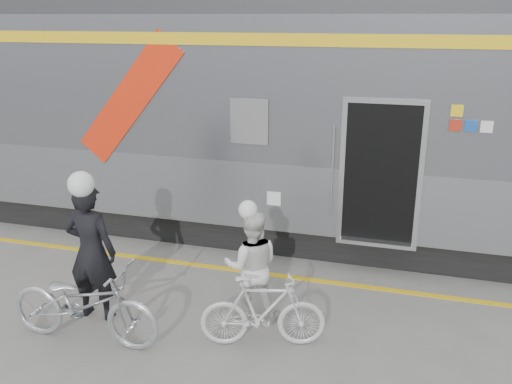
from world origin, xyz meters
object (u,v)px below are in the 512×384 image
(bicycle_right, at_px, (263,311))
(bicycle_left, at_px, (84,304))
(woman, at_px, (252,266))
(man, at_px, (91,252))

(bicycle_right, bearing_deg, bicycle_left, 88.01)
(bicycle_left, height_order, bicycle_right, bicycle_left)
(bicycle_left, height_order, woman, woman)
(bicycle_left, xyz_separation_m, bicycle_right, (2.08, 0.51, -0.05))
(bicycle_right, bearing_deg, man, 73.23)
(woman, bearing_deg, man, -1.33)
(woman, bearing_deg, bicycle_left, 15.01)
(bicycle_left, relative_size, bicycle_right, 1.28)
(man, height_order, woman, man)
(woman, xyz_separation_m, bicycle_right, (0.30, -0.55, -0.29))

